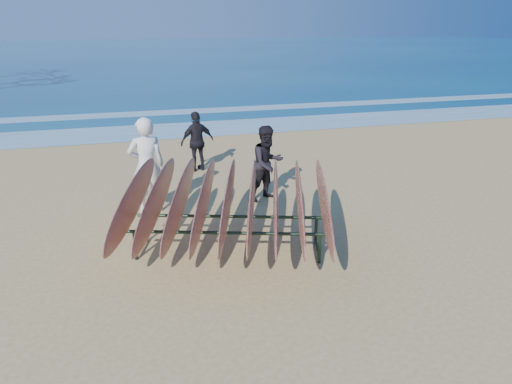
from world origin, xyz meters
TOP-DOWN VIEW (x-y plane):
  - ground at (0.00, 0.00)m, footprint 120.00×120.00m
  - ocean at (0.00, 55.00)m, footprint 160.00×160.00m
  - foam_near at (0.00, 10.00)m, footprint 160.00×160.00m
  - foam_far at (0.00, 13.50)m, footprint 160.00×160.00m
  - surfboard_rack at (-0.53, 0.61)m, footprint 3.95×3.88m
  - person_white at (-1.70, 2.75)m, footprint 0.73×0.50m
  - person_dark_a at (0.79, 2.75)m, footprint 0.95×0.85m
  - person_dark_b at (-0.34, 5.20)m, footprint 0.97×0.61m

SIDE VIEW (x-z plane):
  - ground at x=0.00m, z-range 0.00..0.00m
  - ocean at x=0.00m, z-range 0.01..0.01m
  - foam_far at x=0.00m, z-range 0.01..0.01m
  - foam_near at x=0.00m, z-range 0.01..0.01m
  - person_dark_b at x=-0.34m, z-range 0.00..1.53m
  - person_dark_a at x=0.79m, z-range 0.00..1.62m
  - surfboard_rack at x=-0.53m, z-range 0.18..1.62m
  - person_white at x=-1.70m, z-range 0.00..1.94m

